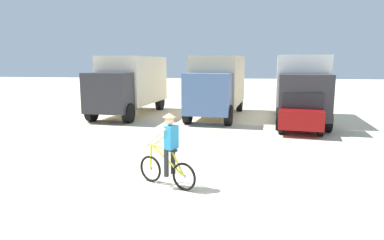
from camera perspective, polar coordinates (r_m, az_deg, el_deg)
ground_plane at (r=7.40m, az=-5.15°, el=-14.27°), size 120.00×120.00×0.00m
box_truck_cream_rv at (r=20.14m, az=-10.24°, el=6.22°), size 2.90×6.92×3.35m
box_truck_tan_camper at (r=19.19m, az=4.28°, el=6.18°), size 2.98×6.94×3.35m
box_truck_white_box at (r=18.44m, az=17.70°, el=5.63°), size 2.97×6.94×3.35m
sedan_parked at (r=16.07m, az=17.83°, el=1.55°), size 2.42×4.43×1.76m
cyclist_orange_shirt at (r=8.26m, az=-3.99°, el=-5.49°), size 1.57×0.87×1.82m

